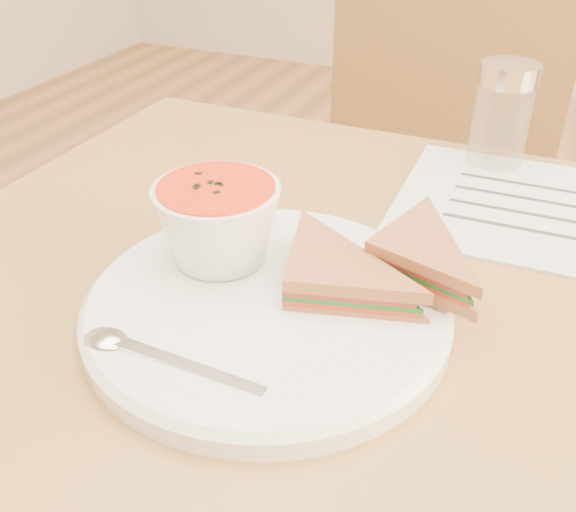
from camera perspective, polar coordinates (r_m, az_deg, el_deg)
The scene contains 8 objects.
chair_far at distance 1.19m, azimuth 12.50°, elevation 2.46°, with size 0.44×0.44×0.99m, color brown, non-canonical shape.
plate at distance 0.53m, azimuth -1.87°, elevation -4.66°, with size 0.30×0.30×0.02m, color white, non-canonical shape.
soup_bowl at distance 0.55m, azimuth -6.19°, elevation 2.57°, with size 0.11×0.11×0.07m, color white, non-canonical shape.
sandwich_half_a at distance 0.50m, azimuth -0.51°, elevation -3.85°, with size 0.11×0.11×0.03m, color #BF7643, non-canonical shape.
sandwich_half_b at distance 0.53m, azimuth 6.72°, elevation -0.17°, with size 0.10×0.10×0.03m, color #BF7643, non-canonical shape.
spoon at distance 0.47m, azimuth -10.70°, elevation -9.08°, with size 0.18×0.04×0.01m, color silver, non-canonical shape.
paper_menu at distance 0.74m, azimuth 22.96°, elevation 3.57°, with size 0.33×0.25×0.00m, color silver, non-canonical shape.
condiment_shaker at distance 0.81m, azimuth 18.48°, elevation 11.79°, with size 0.07×0.07×0.12m, color silver, non-canonical shape.
Camera 1 is at (0.06, -0.45, 1.08)m, focal length 40.00 mm.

